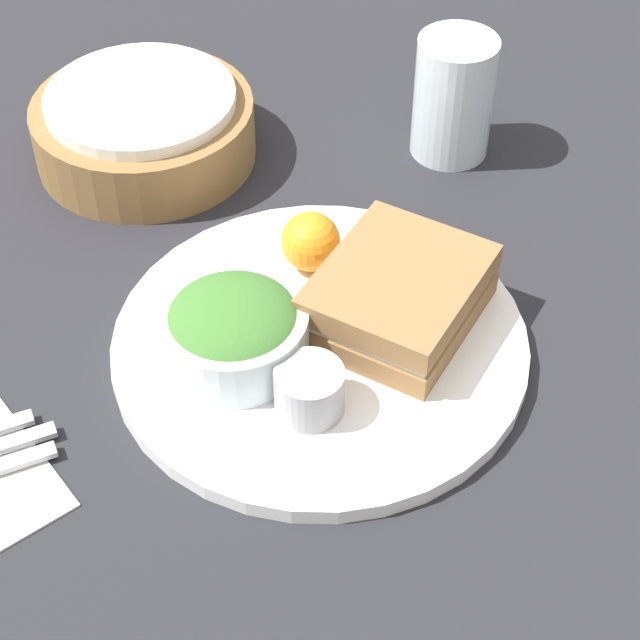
# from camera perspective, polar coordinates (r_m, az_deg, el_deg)

# --- Properties ---
(ground_plane) EXTENTS (4.00, 4.00, 0.00)m
(ground_plane) POSITION_cam_1_polar(r_m,az_deg,el_deg) (0.84, -0.00, -1.63)
(ground_plane) COLOR #232328
(plate) EXTENTS (0.33, 0.33, 0.01)m
(plate) POSITION_cam_1_polar(r_m,az_deg,el_deg) (0.84, -0.00, -1.30)
(plate) COLOR white
(plate) RESTS_ON ground_plane
(sandwich) EXTENTS (0.17, 0.16, 0.05)m
(sandwich) POSITION_cam_1_polar(r_m,az_deg,el_deg) (0.83, 4.20, 1.30)
(sandwich) COLOR olive
(sandwich) RESTS_ON plate
(salad_bowl) EXTENTS (0.11, 0.11, 0.06)m
(salad_bowl) POSITION_cam_1_polar(r_m,az_deg,el_deg) (0.80, -4.64, -0.48)
(salad_bowl) COLOR silver
(salad_bowl) RESTS_ON plate
(dressing_cup) EXTENTS (0.05, 0.05, 0.04)m
(dressing_cup) POSITION_cam_1_polar(r_m,az_deg,el_deg) (0.77, -0.57, -3.77)
(dressing_cup) COLOR #99999E
(dressing_cup) RESTS_ON plate
(orange_wedge) EXTENTS (0.05, 0.05, 0.05)m
(orange_wedge) POSITION_cam_1_polar(r_m,az_deg,el_deg) (0.88, -0.51, 4.20)
(orange_wedge) COLOR orange
(orange_wedge) RESTS_ON plate
(drink_glass) EXTENTS (0.07, 0.07, 0.12)m
(drink_glass) POSITION_cam_1_polar(r_m,az_deg,el_deg) (1.02, 7.13, 11.71)
(drink_glass) COLOR silver
(drink_glass) RESTS_ON ground_plane
(bread_basket) EXTENTS (0.21, 0.21, 0.07)m
(bread_basket) POSITION_cam_1_polar(r_m,az_deg,el_deg) (1.03, -9.37, 10.15)
(bread_basket) COLOR olive
(bread_basket) RESTS_ON ground_plane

